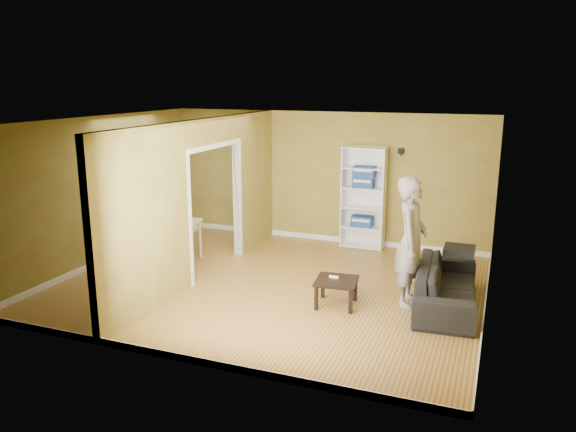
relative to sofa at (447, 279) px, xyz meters
The scene contains 15 objects.
room_shell 2.85m from the sofa, behind, with size 6.50×6.50×6.50m.
partition 4.00m from the sofa, behind, with size 0.22×5.50×2.60m, color olive, non-canonical shape.
wall_speaker 3.22m from the sofa, 114.88° to the left, with size 0.10×0.10×0.10m, color black.
sofa is the anchor object (origin of this frame).
person 0.89m from the sofa, 166.19° to the right, with size 0.63×0.81×2.22m, color slate.
bookshelf 3.17m from the sofa, 126.46° to the left, with size 0.83×0.36×1.97m.
paper_box_navy_a 3.08m from the sofa, 127.23° to the left, with size 0.41×0.26×0.21m, color navy.
paper_box_navy_b 3.20m from the sofa, 127.21° to the left, with size 0.40×0.26×0.20m, color navy.
paper_box_navy_c 3.26m from the sofa, 126.96° to the left, with size 0.41×0.27×0.21m, color #1D2349.
coffee_table 1.60m from the sofa, 159.15° to the right, with size 0.59×0.59×0.39m.
game_controller 1.63m from the sofa, 162.19° to the right, with size 0.14×0.04×0.03m, color white.
dining_table 4.97m from the sofa, behind, with size 1.20×0.80×0.75m.
chair_left 5.66m from the sofa, behind, with size 0.47×0.47×1.03m, color tan, non-canonical shape.
chair_near 4.95m from the sofa, behind, with size 0.45×0.45×0.98m, color tan, non-canonical shape.
chair_far 4.97m from the sofa, 169.03° to the left, with size 0.43×0.43×0.94m, color tan, non-canonical shape.
Camera 1 is at (3.32, -7.84, 3.19)m, focal length 35.00 mm.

